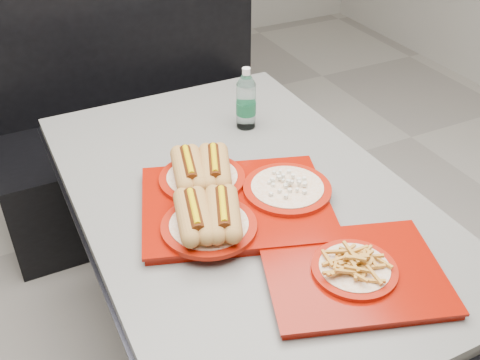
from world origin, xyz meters
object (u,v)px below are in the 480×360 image
tray_far (354,271)px  water_bottle (246,102)px  diner_table (243,236)px  booth_bench (138,128)px  tray_near (228,197)px

tray_far → water_bottle: size_ratio=2.32×
diner_table → booth_bench: 1.11m
tray_near → tray_far: 0.40m
booth_bench → tray_near: booth_bench is taller
water_bottle → tray_far: bearing=-97.5°
tray_far → water_bottle: (0.10, 0.76, 0.07)m
booth_bench → water_bottle: booth_bench is taller
booth_bench → tray_near: bearing=-93.7°
tray_near → booth_bench: bearing=86.3°
diner_table → water_bottle: water_bottle is taller
tray_near → tray_far: (0.15, -0.37, -0.02)m
booth_bench → diner_table: bearing=-90.0°
tray_near → tray_far: bearing=-67.8°
diner_table → water_bottle: size_ratio=6.67×
booth_bench → water_bottle: 0.90m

